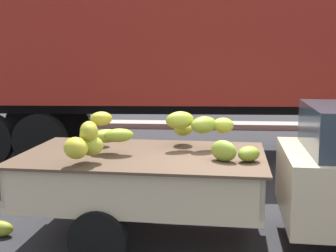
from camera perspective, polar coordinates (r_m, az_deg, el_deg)
name	(u,v)px	position (r m, az deg, el deg)	size (l,w,h in m)	color
ground	(255,248)	(5.74, 10.72, -14.60)	(220.00, 220.00, 0.00)	#28282B
curb_strip	(223,125)	(14.49, 6.75, 0.10)	(80.00, 0.80, 0.16)	gray
pickup_truck	(316,175)	(5.61, 17.83, -5.83)	(5.26, 2.12, 1.70)	#CCB793
semi_trailer	(212,42)	(10.36, 5.42, 10.31)	(12.08, 2.98, 3.95)	maroon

